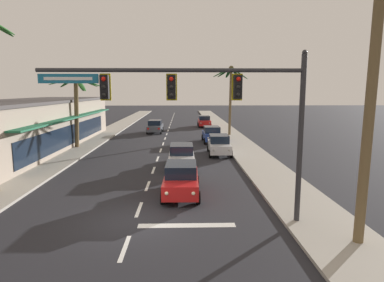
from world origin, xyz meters
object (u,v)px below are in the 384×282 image
sedan_third_in_queue (182,156)px  palm_right_nearest (376,43)px  storefront_strip_left (31,125)px  sedan_parked_nearest_kerb (204,121)px  sedan_parked_mid_kerb (219,145)px  traffic_signal_mast (214,101)px  palm_left_second (77,97)px  sedan_lead_at_stop_bar (181,179)px  sedan_oncoming_far (155,126)px  sedan_parked_far_kerb (212,134)px  palm_right_third (231,83)px

sedan_third_in_queue → palm_right_nearest: (6.41, -12.28, 6.17)m
palm_right_nearest → storefront_strip_left: (-20.56, 20.41, -4.71)m
sedan_parked_nearest_kerb → sedan_parked_mid_kerb: bearing=-90.3°
traffic_signal_mast → sedan_parked_mid_kerb: 15.94m
palm_left_second → palm_right_nearest: palm_right_nearest is taller
traffic_signal_mast → sedan_parked_nearest_kerb: bearing=86.9°
sedan_lead_at_stop_bar → sedan_third_in_queue: (-0.00, 6.23, 0.00)m
sedan_parked_nearest_kerb → sedan_oncoming_far: bearing=-133.7°
sedan_third_in_queue → palm_right_nearest: size_ratio=0.43×
sedan_oncoming_far → sedan_parked_far_kerb: bearing=-50.3°
sedan_oncoming_far → sedan_parked_mid_kerb: bearing=-65.8°
sedan_parked_mid_kerb → palm_right_nearest: 18.63m
traffic_signal_mast → sedan_oncoming_far: bearing=99.1°
palm_left_second → sedan_parked_mid_kerb: bearing=-14.8°
sedan_parked_mid_kerb → storefront_strip_left: (-17.38, 3.13, 1.46)m
sedan_parked_nearest_kerb → palm_left_second: (-13.20, -18.75, 4.04)m
traffic_signal_mast → storefront_strip_left: size_ratio=0.37×
sedan_parked_mid_kerb → palm_left_second: 14.12m
traffic_signal_mast → sedan_lead_at_stop_bar: bearing=108.1°
sedan_third_in_queue → sedan_oncoming_far: size_ratio=0.99×
sedan_parked_nearest_kerb → palm_right_nearest: (3.06, -39.48, 6.17)m
palm_right_third → storefront_strip_left: bearing=-156.3°
sedan_oncoming_far → sedan_third_in_queue: bearing=-80.1°
sedan_parked_nearest_kerb → palm_right_nearest: bearing=-85.6°
sedan_third_in_queue → palm_right_third: (5.86, 16.93, 5.52)m
sedan_third_in_queue → sedan_oncoming_far: (-3.51, 20.02, 0.00)m
sedan_third_in_queue → sedan_parked_far_kerb: same height
sedan_oncoming_far → traffic_signal_mast: bearing=-80.9°
sedan_parked_far_kerb → palm_right_nearest: bearing=-82.4°
sedan_lead_at_stop_bar → sedan_parked_nearest_kerb: same height
palm_left_second → palm_right_third: (15.71, 8.48, 1.48)m
sedan_lead_at_stop_bar → palm_right_nearest: bearing=-43.4°
sedan_oncoming_far → palm_right_third: size_ratio=0.53×
sedan_lead_at_stop_bar → palm_left_second: palm_left_second is taller
palm_right_nearest → sedan_parked_mid_kerb: bearing=100.4°
sedan_parked_nearest_kerb → palm_right_nearest: size_ratio=0.43×
traffic_signal_mast → storefront_strip_left: (-15.47, 18.39, -2.75)m
sedan_parked_mid_kerb → sedan_parked_far_kerb: size_ratio=1.00×
sedan_oncoming_far → sedan_parked_nearest_kerb: same height
sedan_parked_nearest_kerb → sedan_lead_at_stop_bar: bearing=-95.7°
sedan_third_in_queue → palm_right_nearest: palm_right_nearest is taller
sedan_third_in_queue → sedan_oncoming_far: same height
sedan_parked_mid_kerb → palm_right_third: size_ratio=0.53×
palm_right_nearest → sedan_parked_far_kerb: bearing=97.6°
sedan_lead_at_stop_bar → storefront_strip_left: 20.22m
sedan_third_in_queue → sedan_parked_far_kerb: 12.36m
sedan_third_in_queue → palm_right_nearest: 15.17m
palm_right_third → sedan_parked_far_kerb: bearing=-118.1°
sedan_parked_mid_kerb → storefront_strip_left: size_ratio=0.16×
sedan_parked_far_kerb → palm_left_second: 14.09m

